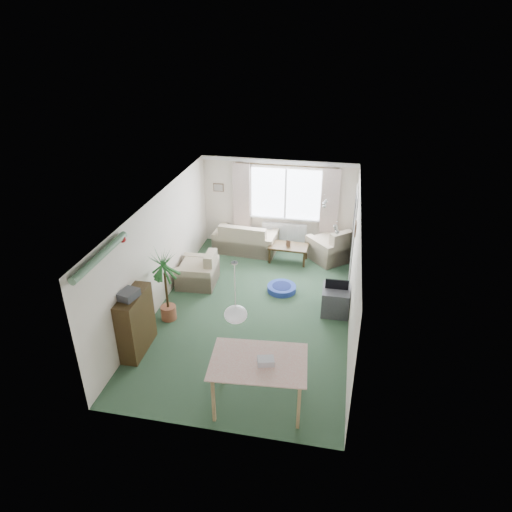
% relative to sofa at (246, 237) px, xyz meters
% --- Properties ---
extents(ground, '(6.50, 6.50, 0.00)m').
position_rel_sofa_xyz_m(ground, '(0.76, -2.75, -0.40)').
color(ground, '#2A462F').
extents(window, '(1.80, 0.03, 1.30)m').
position_rel_sofa_xyz_m(window, '(0.96, 0.48, 1.10)').
color(window, white).
extents(curtain_rod, '(2.60, 0.03, 0.03)m').
position_rel_sofa_xyz_m(curtain_rod, '(0.96, 0.40, 1.87)').
color(curtain_rod, black).
extents(curtain_left, '(0.45, 0.08, 2.00)m').
position_rel_sofa_xyz_m(curtain_left, '(-0.19, 0.38, 0.87)').
color(curtain_left, beige).
extents(curtain_right, '(0.45, 0.08, 2.00)m').
position_rel_sofa_xyz_m(curtain_right, '(2.11, 0.38, 0.87)').
color(curtain_right, beige).
extents(radiator, '(1.20, 0.10, 0.55)m').
position_rel_sofa_xyz_m(radiator, '(0.96, 0.44, -0.00)').
color(radiator, white).
extents(doorway, '(0.03, 0.95, 2.00)m').
position_rel_sofa_xyz_m(doorway, '(2.75, -0.55, 0.60)').
color(doorway, black).
extents(pendant_lamp, '(0.36, 0.36, 0.36)m').
position_rel_sofa_xyz_m(pendant_lamp, '(0.96, -5.05, 1.08)').
color(pendant_lamp, white).
extents(tinsel_garland, '(1.60, 1.60, 0.12)m').
position_rel_sofa_xyz_m(tinsel_garland, '(-1.16, -5.05, 1.88)').
color(tinsel_garland, '#196626').
extents(bauble_cluster_a, '(0.20, 0.20, 0.20)m').
position_rel_sofa_xyz_m(bauble_cluster_a, '(2.06, -1.85, 1.82)').
color(bauble_cluster_a, silver).
extents(bauble_cluster_b, '(0.20, 0.20, 0.20)m').
position_rel_sofa_xyz_m(bauble_cluster_b, '(2.36, -3.05, 1.82)').
color(bauble_cluster_b, silver).
extents(wall_picture_back, '(0.28, 0.03, 0.22)m').
position_rel_sofa_xyz_m(wall_picture_back, '(-0.84, 0.48, 1.15)').
color(wall_picture_back, brown).
extents(wall_picture_right, '(0.03, 0.24, 0.30)m').
position_rel_sofa_xyz_m(wall_picture_right, '(2.74, -1.55, 1.15)').
color(wall_picture_right, brown).
extents(sofa, '(1.67, 0.97, 0.81)m').
position_rel_sofa_xyz_m(sofa, '(0.00, 0.00, 0.00)').
color(sofa, beige).
rests_on(sofa, ground).
extents(armchair_corner, '(1.34, 1.34, 0.87)m').
position_rel_sofa_xyz_m(armchair_corner, '(2.24, -0.02, 0.03)').
color(armchair_corner, '#C1A992').
rests_on(armchair_corner, ground).
extents(armchair_left, '(0.90, 0.95, 0.81)m').
position_rel_sofa_xyz_m(armchair_left, '(-0.74, -1.89, -0.00)').
color(armchair_left, '#C4BD94').
rests_on(armchair_left, ground).
extents(coffee_table, '(0.99, 0.58, 0.44)m').
position_rel_sofa_xyz_m(coffee_table, '(1.19, -0.38, -0.19)').
color(coffee_table, black).
rests_on(coffee_table, ground).
extents(photo_frame, '(0.12, 0.07, 0.16)m').
position_rel_sofa_xyz_m(photo_frame, '(1.19, -0.42, 0.11)').
color(photo_frame, '#4E3728').
rests_on(photo_frame, coffee_table).
extents(bookshelf, '(0.34, 0.98, 1.19)m').
position_rel_sofa_xyz_m(bookshelf, '(-1.08, -4.43, 0.19)').
color(bookshelf, black).
rests_on(bookshelf, ground).
extents(hifi_box, '(0.35, 0.40, 0.14)m').
position_rel_sofa_xyz_m(hifi_box, '(-1.09, -4.53, 0.86)').
color(hifi_box, '#39393F').
rests_on(hifi_box, bookshelf).
extents(houseplant, '(0.85, 0.85, 1.57)m').
position_rel_sofa_xyz_m(houseplant, '(-0.89, -3.38, 0.38)').
color(houseplant, '#21531C').
rests_on(houseplant, ground).
extents(dining_table, '(1.45, 1.04, 0.86)m').
position_rel_sofa_xyz_m(dining_table, '(1.38, -5.35, 0.03)').
color(dining_table, tan).
rests_on(dining_table, ground).
extents(gift_box, '(0.29, 0.24, 0.12)m').
position_rel_sofa_xyz_m(gift_box, '(1.50, -5.39, 0.52)').
color(gift_box, silver).
rests_on(gift_box, dining_table).
extents(tv_cube, '(0.57, 0.63, 0.57)m').
position_rel_sofa_xyz_m(tv_cube, '(2.46, -2.46, -0.12)').
color(tv_cube, '#39383D').
rests_on(tv_cube, ground).
extents(pet_bed, '(0.81, 0.81, 0.13)m').
position_rel_sofa_xyz_m(pet_bed, '(1.24, -1.85, -0.34)').
color(pet_bed, navy).
rests_on(pet_bed, ground).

